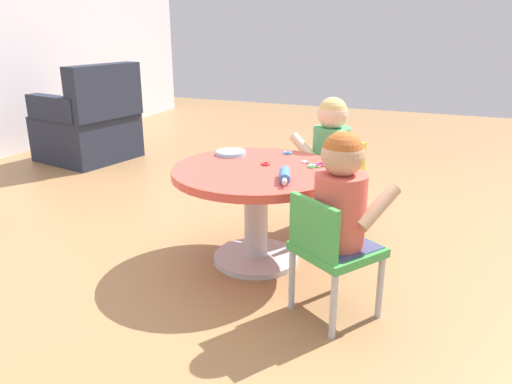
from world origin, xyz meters
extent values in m
plane|color=#9E7247|center=(0.00, 0.00, 0.00)|extent=(10.00, 10.00, 0.00)
cylinder|color=silver|center=(0.00, 0.00, 0.01)|extent=(0.44, 0.44, 0.03)
cylinder|color=silver|center=(0.00, 0.00, 0.23)|extent=(0.12, 0.12, 0.46)
cylinder|color=#D84C3F|center=(0.00, 0.00, 0.48)|extent=(0.83, 0.83, 0.04)
cylinder|color=#B7B7BC|center=(-0.29, -0.68, 0.14)|extent=(0.03, 0.03, 0.28)
cylinder|color=#B7B7BC|center=(-0.15, -0.46, 0.14)|extent=(0.03, 0.03, 0.28)
cylinder|color=#B7B7BC|center=(-0.51, -0.54, 0.14)|extent=(0.03, 0.03, 0.28)
cylinder|color=#B7B7BC|center=(-0.36, -0.32, 0.14)|extent=(0.03, 0.03, 0.28)
cube|color=green|center=(-0.33, -0.50, 0.30)|extent=(0.42, 0.42, 0.04)
cube|color=green|center=(-0.44, -0.42, 0.43)|extent=(0.17, 0.24, 0.22)
cube|color=#3F4772|center=(-0.33, -0.50, 0.30)|extent=(0.38, 0.37, 0.04)
cylinder|color=#D8594C|center=(-0.33, -0.50, 0.47)|extent=(0.21, 0.21, 0.30)
sphere|color=tan|center=(-0.33, -0.50, 0.70)|extent=(0.17, 0.17, 0.17)
sphere|color=#B25926|center=(-0.33, -0.50, 0.71)|extent=(0.16, 0.16, 0.16)
cylinder|color=tan|center=(-0.30, -0.65, 0.49)|extent=(0.21, 0.16, 0.17)
cylinder|color=tan|center=(-0.18, -0.46, 0.49)|extent=(0.21, 0.16, 0.17)
cylinder|color=#B7B7BC|center=(0.72, -0.17, 0.14)|extent=(0.03, 0.03, 0.28)
cylinder|color=#B7B7BC|center=(0.48, -0.06, 0.14)|extent=(0.03, 0.03, 0.28)
cylinder|color=#B7B7BC|center=(0.61, -0.41, 0.14)|extent=(0.03, 0.03, 0.28)
cylinder|color=#B7B7BC|center=(0.38, -0.30, 0.14)|extent=(0.03, 0.03, 0.28)
cube|color=yellow|center=(0.55, -0.24, 0.30)|extent=(0.39, 0.39, 0.04)
cube|color=yellow|center=(0.49, -0.36, 0.43)|extent=(0.26, 0.13, 0.22)
cube|color=#3F4772|center=(0.55, -0.24, 0.30)|extent=(0.35, 0.36, 0.04)
cylinder|color=#4CA566|center=(0.55, -0.24, 0.47)|extent=(0.21, 0.21, 0.30)
sphere|color=beige|center=(0.55, -0.24, 0.70)|extent=(0.17, 0.17, 0.17)
sphere|color=tan|center=(0.55, -0.24, 0.71)|extent=(0.16, 0.16, 0.16)
cylinder|color=beige|center=(0.69, -0.19, 0.49)|extent=(0.14, 0.22, 0.17)
cylinder|color=beige|center=(0.49, -0.10, 0.49)|extent=(0.14, 0.22, 0.17)
cube|color=#232838|center=(1.31, 2.20, 0.20)|extent=(0.82, 0.82, 0.40)
cube|color=#232838|center=(1.26, 1.91, 0.62)|extent=(0.72, 0.28, 0.45)
cube|color=#232838|center=(1.61, 2.15, 0.50)|extent=(0.23, 0.61, 0.20)
cube|color=#232838|center=(1.02, 2.25, 0.50)|extent=(0.23, 0.61, 0.20)
cylinder|color=#3F72CC|center=(-0.14, -0.20, 0.53)|extent=(0.15, 0.09, 0.05)
cylinder|color=white|center=(-0.06, -0.17, 0.53)|extent=(0.05, 0.04, 0.02)
cylinder|color=white|center=(-0.23, -0.23, 0.53)|extent=(0.05, 0.04, 0.02)
cube|color=silver|center=(0.16, -0.22, 0.51)|extent=(0.07, 0.10, 0.01)
cube|color=silver|center=(0.16, -0.22, 0.51)|extent=(0.10, 0.07, 0.01)
torus|color=green|center=(0.13, -0.27, 0.51)|extent=(0.05, 0.05, 0.01)
torus|color=green|center=(0.11, -0.25, 0.51)|extent=(0.05, 0.05, 0.01)
cylinder|color=#8CCCF2|center=(0.18, 0.22, 0.51)|extent=(0.16, 0.16, 0.02)
torus|color=#3F99D8|center=(0.32, -0.05, 0.51)|extent=(0.05, 0.05, 0.01)
torus|color=#D83FA5|center=(0.17, -0.29, 0.51)|extent=(0.06, 0.06, 0.01)
torus|color=red|center=(0.07, -0.02, 0.51)|extent=(0.05, 0.05, 0.01)
camera|label=1|loc=(-2.17, -0.90, 1.18)|focal=34.93mm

